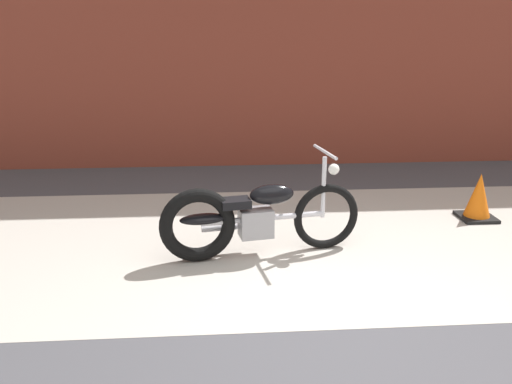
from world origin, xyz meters
TOP-DOWN VIEW (x-y plane):
  - ground_plane at (0.00, 0.00)m, footprint 80.00×80.00m
  - sidewalk_slab at (0.00, 1.75)m, footprint 36.00×3.50m
  - brick_building_wall at (0.00, 5.20)m, footprint 36.00×0.50m
  - motorcycle_black at (-0.74, 1.40)m, footprint 1.99×0.63m
  - traffic_cone at (2.00, 2.26)m, footprint 0.40×0.40m

SIDE VIEW (x-z plane):
  - ground_plane at x=0.00m, z-range 0.00..0.00m
  - sidewalk_slab at x=0.00m, z-range 0.00..0.01m
  - traffic_cone at x=2.00m, z-range -0.03..0.52m
  - motorcycle_black at x=-0.74m, z-range -0.12..0.91m
  - brick_building_wall at x=0.00m, z-range 0.00..4.84m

